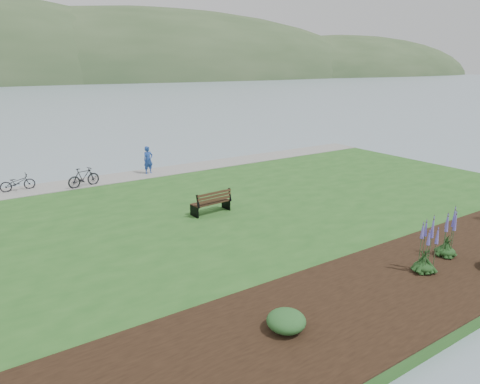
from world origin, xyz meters
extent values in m
plane|color=gray|center=(0.00, 0.00, 0.00)|extent=(600.00, 600.00, 0.00)
cube|color=#24541D|center=(0.00, -2.00, 0.20)|extent=(34.00, 20.00, 0.40)
cube|color=gray|center=(0.00, 6.90, 0.42)|extent=(34.00, 2.20, 0.03)
cube|color=black|center=(3.00, -9.80, 0.42)|extent=(24.00, 4.40, 0.04)
cube|color=black|center=(0.03, -1.20, 0.88)|extent=(1.74, 0.72, 0.05)
cube|color=black|center=(0.06, -1.51, 1.20)|extent=(1.71, 0.29, 0.53)
cube|color=black|center=(-0.79, -1.26, 0.63)|extent=(0.11, 0.59, 0.47)
cube|color=black|center=(0.86, -1.13, 0.63)|extent=(0.11, 0.59, 0.47)
imported|color=navy|center=(0.44, 6.87, 1.36)|extent=(0.77, 0.58, 1.93)
imported|color=black|center=(-6.50, 7.20, 0.83)|extent=(0.64, 1.68, 0.87)
imported|color=black|center=(-3.49, 6.09, 0.92)|extent=(0.83, 1.78, 1.03)
ellipsoid|color=#133413|center=(2.76, -9.72, 0.59)|extent=(0.62, 0.62, 0.31)
cone|color=#5248A8|center=(2.76, -9.72, 1.53)|extent=(0.40, 0.40, 1.57)
ellipsoid|color=#133413|center=(4.40, -9.44, 0.59)|extent=(0.62, 0.62, 0.31)
cone|color=#5248A8|center=(4.40, -9.44, 1.49)|extent=(0.36, 0.36, 1.49)
ellipsoid|color=#1E4C21|center=(-2.74, -9.74, 0.68)|extent=(0.96, 0.96, 0.48)
camera|label=1|loc=(-8.62, -16.61, 6.60)|focal=32.00mm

